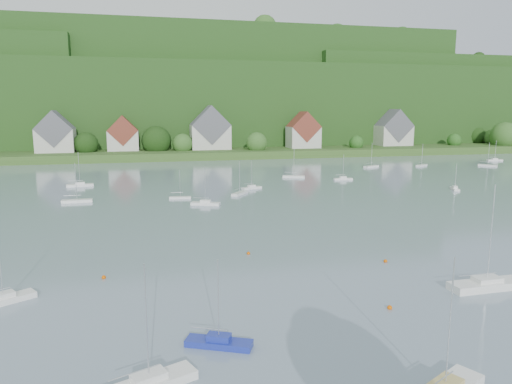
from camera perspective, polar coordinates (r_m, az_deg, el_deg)
far_shore_strip at (r=211.71m, az=-7.26°, el=4.95°), size 600.00×60.00×3.00m
forested_ridge at (r=279.33m, az=-8.78°, el=10.45°), size 620.00×181.22×69.89m
village_building_0 at (r=199.84m, az=-22.88°, el=6.29°), size 14.00×10.40×16.00m
village_building_1 at (r=199.27m, az=-15.63°, el=6.46°), size 12.00×9.36×14.00m
village_building_2 at (r=199.85m, az=-5.51°, el=7.22°), size 16.00×11.44×18.00m
village_building_3 at (r=207.17m, az=5.68°, el=7.07°), size 13.00×10.40×15.50m
village_building_4 at (r=229.23m, az=16.14°, el=7.04°), size 15.00×10.40×16.50m
near_sailboat_0 at (r=36.12m, az=-12.68°, el=-21.37°), size 6.89×4.29×9.02m
near_sailboat_1 at (r=40.73m, az=-4.47°, el=-17.42°), size 5.61×3.67×7.39m
near_sailboat_4 at (r=57.77m, az=25.90°, el=-9.89°), size 8.48×2.54×11.39m
near_sailboat_6 at (r=54.73m, az=-28.01°, el=-11.26°), size 5.94×4.63×8.07m
mooring_buoy_0 at (r=49.22m, az=15.70°, el=-13.33°), size 0.48×0.48×0.48m
mooring_buoy_2 at (r=63.16m, az=15.23°, el=-8.10°), size 0.48×0.48×0.48m
mooring_buoy_3 at (r=64.17m, az=-0.91°, el=-7.46°), size 0.47×0.47×0.47m
mooring_buoy_5 at (r=58.03m, az=-17.75°, el=-9.83°), size 0.48×0.48×0.48m
far_sailboat_cluster at (r=132.71m, az=1.27°, el=1.70°), size 200.61×65.82×8.71m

